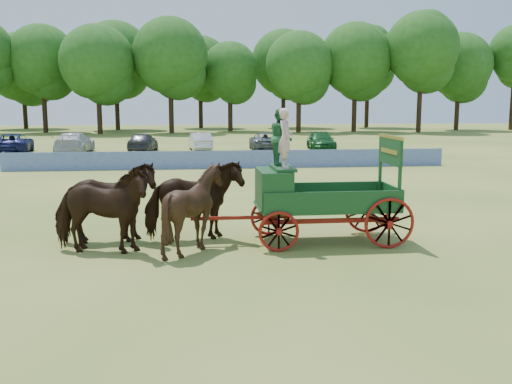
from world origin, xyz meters
name	(u,v)px	position (x,y,z in m)	size (l,w,h in m)	color
ground	(313,242)	(0.00, 0.00, 0.00)	(160.00, 160.00, 0.00)	#A69B4B
horse_lead_left	(101,210)	(-5.71, -0.52, 1.14)	(1.23, 2.71, 2.29)	black
horse_lead_right	(107,203)	(-5.71, 0.58, 1.14)	(1.23, 2.71, 2.29)	black
horse_wheel_left	(194,208)	(-3.31, -0.52, 1.15)	(1.85, 2.08, 2.29)	black
horse_wheel_right	(194,201)	(-3.31, 0.58, 1.14)	(1.23, 2.71, 2.29)	black
farm_dray	(300,184)	(-0.36, 0.06, 1.66)	(6.00, 2.00, 3.75)	maroon
sponsor_banner	(231,159)	(-1.00, 18.00, 0.53)	(26.00, 0.08, 1.05)	navy
parked_cars	(107,142)	(-9.70, 29.81, 0.75)	(35.55, 6.33, 1.58)	silver
treeline	(188,60)	(-3.38, 60.42, 9.12)	(91.24, 24.16, 14.88)	#382314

